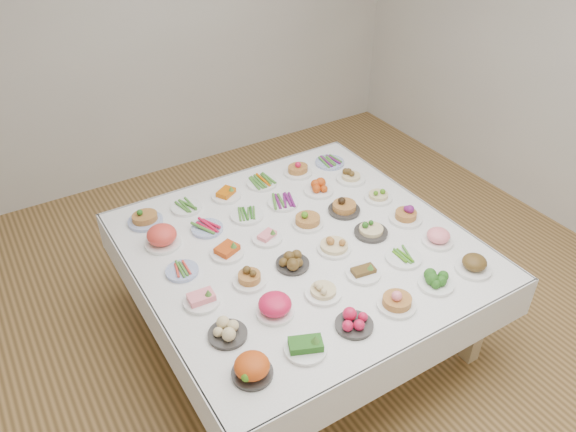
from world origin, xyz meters
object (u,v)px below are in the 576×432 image
dish_0 (252,366)px  dish_35 (330,162)px  display_table (300,253)px  dish_18 (182,271)px

dish_0 → dish_35: (1.49, 1.47, -0.04)m
display_table → dish_35: size_ratio=9.15×
dish_0 → dish_35: bearing=44.6°
dish_18 → dish_35: bearing=21.8°
display_table → dish_18: (-0.74, 0.14, 0.09)m
display_table → dish_0: dish_0 is taller
dish_35 → display_table: bearing=-135.3°
dish_18 → dish_35: size_ratio=0.87×
display_table → dish_35: bearing=44.7°
dish_0 → dish_18: dish_0 is taller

